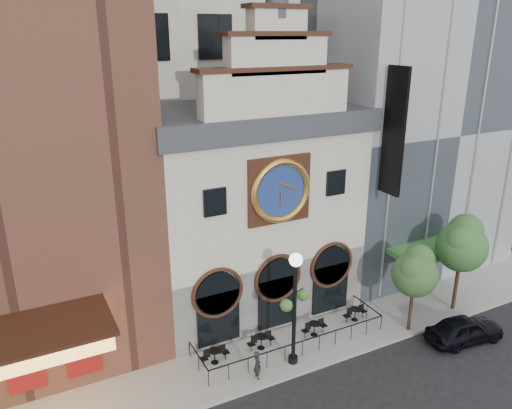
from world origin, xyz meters
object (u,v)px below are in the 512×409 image
Objects in this scene: lamppost at (295,297)px; tree_left at (415,271)px; pedestrian at (257,365)px; car_right at (465,329)px; bistro_3 at (355,313)px; bistro_2 at (314,328)px; tree_right at (462,243)px; bistro_1 at (261,341)px; bistro_0 at (215,355)px.

lamppost is 1.22× the size of tree_left.
pedestrian is 3.77m from lamppost.
bistro_3 is at bearing 51.25° from car_right.
bistro_2 is at bearing -66.70° from pedestrian.
bistro_2 is at bearing 159.33° from tree_left.
pedestrian is 0.26× the size of tree_right.
bistro_2 is 6.42m from tree_left.
tree_right is (6.28, -1.65, 3.91)m from bistro_3.
car_right is 0.72× the size of lamppost.
car_right is (7.20, -4.09, 0.15)m from bistro_2.
tree_left is (2.20, -2.14, 3.25)m from bistro_3.
car_right is at bearing -45.41° from bistro_3.
lamppost is at bearing -162.11° from bistro_3.
bistro_3 is 4.47m from tree_left.
bistro_2 is 0.26× the size of lamppost.
bistro_3 is at bearing 165.29° from tree_right.
tree_left reaches higher than bistro_1.
bistro_0 and bistro_1 have the same top height.
bistro_1 is 1.00× the size of bistro_3.
bistro_0 is at bearing 78.36° from car_right.
tree_left is at bearing -24.92° from lamppost.
lamppost reaches higher than bistro_2.
bistro_2 is at bearing 67.03° from car_right.
car_right reaches higher than bistro_3.
car_right is 2.91× the size of pedestrian.
lamppost is at bearing -179.70° from tree_right.
bistro_1 is at bearing 175.31° from bistro_2.
tree_left is (8.42, -2.22, 3.25)m from bistro_1.
tree_right reaches higher than bistro_1.
bistro_2 is 1.03× the size of pedestrian.
bistro_3 is at bearing -0.77° from bistro_1.
car_right is at bearing -99.42° from pedestrian.
bistro_1 is at bearing -30.45° from pedestrian.
pedestrian is (-11.73, 2.30, 0.16)m from car_right.
bistro_3 is 0.35× the size of car_right.
bistro_2 is at bearing -4.69° from bistro_1.
bistro_0 is 11.80m from tree_left.
bistro_1 is 0.31× the size of tree_left.
bistro_3 is 7.58m from tree_right.
bistro_1 is at bearing 165.22° from tree_left.
tree_right is at bearing -7.90° from bistro_1.
car_right is at bearing -29.62° from bistro_2.
bistro_1 is 9.29m from tree_left.
tree_left is (9.71, -0.16, 2.95)m from pedestrian.
bistro_1 is 13.21m from tree_right.
car_right reaches higher than bistro_2.
pedestrian reaches higher than car_right.
bistro_3 is 6.50m from lamppost.
car_right is 11.95m from pedestrian.
lamppost is (-2.32, -1.53, 3.35)m from bistro_2.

